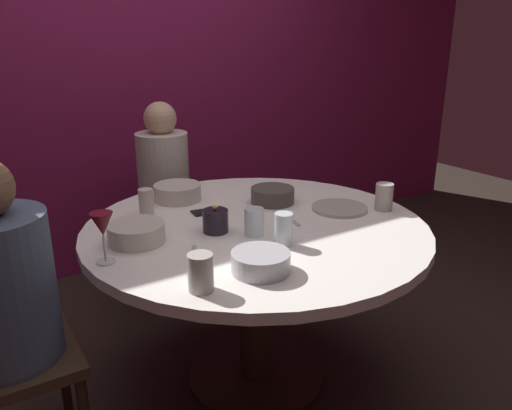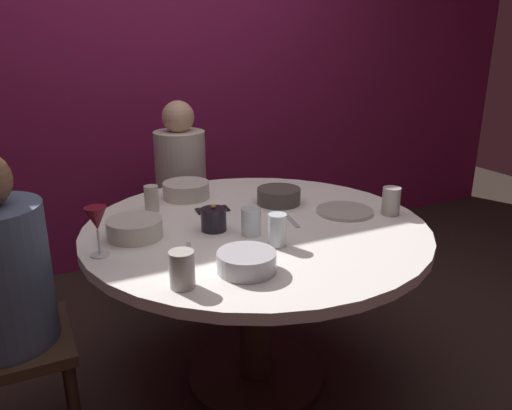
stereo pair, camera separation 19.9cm
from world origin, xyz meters
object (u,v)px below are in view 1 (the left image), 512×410
dinner_plate (339,208)px  cup_by_right_diner (201,272)px  bowl_serving_large (261,262)px  bowl_salad_center (272,195)px  bowl_small_white (136,233)px  candle_holder (215,221)px  dining_table (256,257)px  cup_near_candle (384,197)px  cup_by_left_diner (254,222)px  cell_phone (208,211)px  seated_diner_back (164,179)px  cup_far_edge (146,202)px  bowl_sauce_side (178,192)px  wine_glass (102,227)px  cup_center_front (284,229)px  seated_diner_left (0,292)px

dinner_plate → cup_by_right_diner: bearing=-158.0°
bowl_serving_large → bowl_salad_center: bowl_salad_center is taller
bowl_small_white → cup_by_right_diner: bearing=-85.4°
candle_holder → bowl_small_white: size_ratio=0.53×
dining_table → bowl_salad_center: bearing=42.5°
cup_near_candle → cup_by_left_diner: bearing=175.0°
cell_phone → bowl_small_white: (-0.37, -0.15, 0.03)m
seated_diner_back → cup_far_edge: (-0.34, -0.64, 0.10)m
dinner_plate → bowl_sauce_side: bowl_sauce_side is taller
wine_glass → dinner_plate: wine_glass is taller
seated_diner_back → bowl_sauce_side: 0.55m
bowl_salad_center → bowl_serving_large: bearing=-127.0°
seated_diner_back → cup_near_candle: bearing=26.5°
candle_holder → cup_by_right_diner: 0.47m
dinner_plate → dining_table: bearing=173.3°
cell_phone → dinner_plate: bearing=-112.9°
bowl_salad_center → cup_by_right_diner: bearing=-138.2°
bowl_small_white → cup_by_left_diner: 0.44m
seated_diner_back → bowl_salad_center: seated_diner_back is taller
cell_phone → cup_far_edge: 0.26m
cell_phone → cup_far_edge: size_ratio=1.23×
seated_diner_back → bowl_salad_center: (0.21, -0.79, 0.08)m
wine_glass → bowl_salad_center: (0.82, 0.23, -0.09)m
cup_center_front → cup_near_candle: bearing=7.9°
bowl_sauce_side → cup_center_front: bearing=-80.7°
dining_table → candle_holder: (-0.18, 0.01, 0.19)m
cell_phone → bowl_sauce_side: (-0.04, 0.23, 0.03)m
candle_holder → cup_by_left_diner: size_ratio=1.05×
seated_diner_left → cup_far_edge: bearing=28.9°
seated_diner_left → dinner_plate: (1.34, -0.05, 0.04)m
dinner_plate → bowl_small_white: (-0.87, 0.12, 0.03)m
seated_diner_back → cup_by_left_diner: 1.08m
candle_holder → cup_near_candle: bearing=-12.3°
cup_far_edge → seated_diner_back: bearing=62.4°
bowl_sauce_side → bowl_serving_large: bearing=-95.2°
cup_far_edge → dinner_plate: bearing=-27.4°
seated_diner_back → cup_by_left_diner: bearing=-3.6°
cup_near_candle → cup_by_right_diner: (-0.99, -0.23, -0.00)m
seated_diner_back → bowl_sauce_side: seated_diner_back is taller
dinner_plate → cup_by_right_diner: size_ratio=2.08×
seated_diner_back → cup_by_right_diner: 1.43m
cup_by_right_diner → cup_center_front: bearing=20.5°
bowl_small_white → cup_by_left_diner: size_ratio=1.98×
bowl_salad_center → cup_by_left_diner: (-0.27, -0.28, 0.02)m
bowl_small_white → cup_center_front: bearing=-34.6°
bowl_serving_large → bowl_sauce_side: (0.07, 0.82, 0.00)m
cup_near_candle → cup_by_left_diner: 0.63m
bowl_salad_center → bowl_small_white: size_ratio=0.95×
cup_far_edge → cell_phone: bearing=-24.6°
seated_diner_left → candle_holder: seated_diner_left is taller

